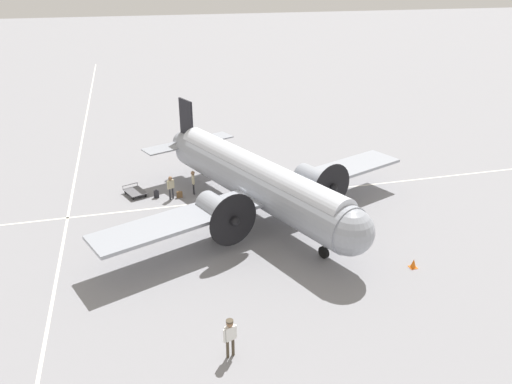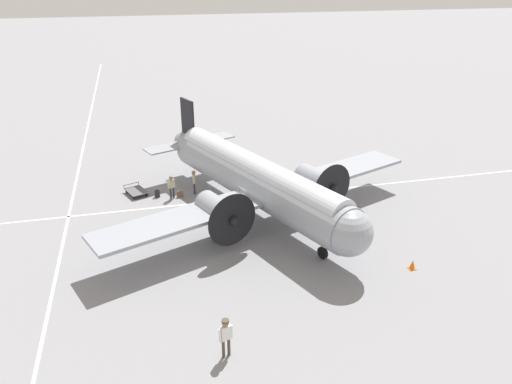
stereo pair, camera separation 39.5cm
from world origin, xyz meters
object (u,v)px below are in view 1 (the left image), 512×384
Objects in this scene: passenger_boarding at (193,180)px; crew_foreground at (230,334)px; suitcase_near_door at (180,194)px; baggage_cart at (135,192)px; suitcase_upright_spare at (156,194)px; airliner_main at (260,182)px; traffic_cone at (413,264)px; ramp_agent at (171,185)px.

crew_foreground is at bearing 0.92° from passenger_boarding.
baggage_cart is at bearing -21.37° from suitcase_near_door.
suitcase_upright_spare is at bearing -86.21° from passenger_boarding.
passenger_boarding is (3.56, -4.93, -1.51)m from airliner_main.
passenger_boarding is 16.04m from traffic_cone.
ramp_agent reaches higher than baggage_cart.
suitcase_near_door is 1.61m from suitcase_upright_spare.
baggage_cart is (2.43, -1.27, -0.76)m from ramp_agent.
airliner_main is at bearing 135.33° from suitcase_near_door.
crew_foreground is 17.68m from baggage_cart.
crew_foreground is 1.09× the size of ramp_agent.
suitcase_upright_spare is (1.57, -0.38, 0.06)m from suitcase_near_door.
crew_foreground is 16.10m from ramp_agent.
ramp_agent is at bearing 10.42° from suitcase_near_door.
crew_foreground is at bearing -11.19° from baggage_cart.
airliner_main is 10.22m from traffic_cone.
suitcase_upright_spare reaches higher than traffic_cone.
crew_foreground is at bearing 96.15° from suitcase_upright_spare.
ramp_agent is at bearing -69.62° from passenger_boarding.
passenger_boarding is at bearing 57.24° from baggage_cart.
baggage_cart is at bearing 82.58° from crew_foreground.
suitcase_near_door is at bearing -47.53° from traffic_cone.
baggage_cart is at bearing -149.02° from airliner_main.
suitcase_upright_spare is (6.17, -4.93, -2.30)m from airliner_main.
crew_foreground is (4.39, 11.63, -1.42)m from airliner_main.
ramp_agent is at bearing 154.32° from suitcase_upright_spare.
crew_foreground reaches higher than traffic_cone.
passenger_boarding is 4.19m from baggage_cart.
ramp_agent is 1.00m from suitcase_near_door.
suitcase_upright_spare reaches higher than suitcase_near_door.
suitcase_upright_spare is (2.62, -0.00, -0.79)m from passenger_boarding.
crew_foreground is 0.90× the size of baggage_cart.
passenger_boarding is 2.95× the size of suitcase_upright_spare.
airliner_main reaches higher than baggage_cart.
ramp_agent is 16.75m from traffic_cone.
baggage_cart is 3.95× the size of traffic_cone.
suitcase_near_door is at bearing 46.97° from baggage_cart.
crew_foreground is 11.64m from traffic_cone.
suitcase_upright_spare is (1.00, -0.48, -0.76)m from ramp_agent.
traffic_cone reaches higher than suitcase_near_door.
ramp_agent is at bearing 40.63° from baggage_cart.
ramp_agent reaches higher than suitcase_upright_spare.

